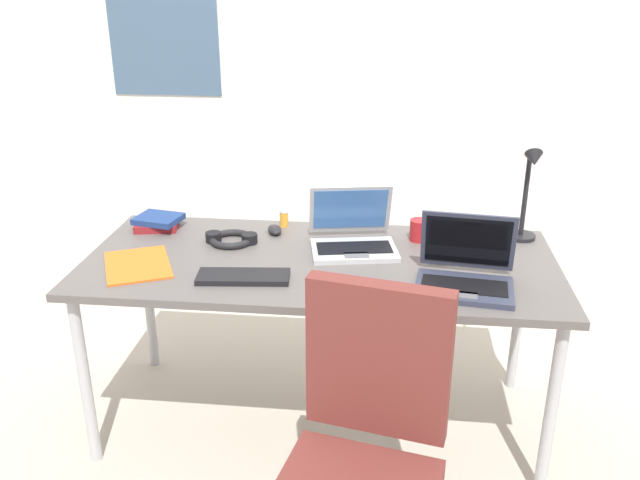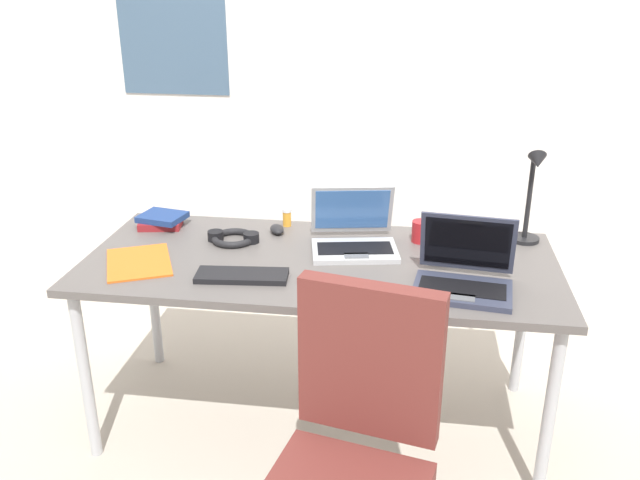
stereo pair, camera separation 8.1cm
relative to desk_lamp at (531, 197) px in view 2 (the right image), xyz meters
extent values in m
plane|color=#B7AD9E|center=(-0.80, -0.28, -0.94)|extent=(12.00, 12.00, 0.00)
cube|color=silver|center=(-0.80, 0.82, 0.36)|extent=(6.00, 0.12, 2.60)
cube|color=#3F5972|center=(-1.70, 0.76, 0.61)|extent=(0.56, 0.01, 0.76)
cube|color=#595451|center=(-0.80, -0.28, -0.21)|extent=(1.80, 0.80, 0.03)
cylinder|color=#B2B5BA|center=(-1.64, -0.62, -0.58)|extent=(0.04, 0.04, 0.71)
cylinder|color=#B2B5BA|center=(0.04, -0.62, -0.58)|extent=(0.04, 0.04, 0.71)
cylinder|color=#B2B5BA|center=(-1.64, 0.06, -0.58)|extent=(0.04, 0.04, 0.71)
cylinder|color=#B2B5BA|center=(0.04, 0.06, -0.58)|extent=(0.04, 0.04, 0.71)
cylinder|color=black|center=(0.00, 0.03, -0.19)|extent=(0.12, 0.12, 0.02)
cylinder|color=black|center=(0.00, 0.03, -0.01)|extent=(0.02, 0.02, 0.34)
cylinder|color=black|center=(0.00, -0.01, 0.16)|extent=(0.01, 0.08, 0.01)
cone|color=black|center=(0.00, -0.05, 0.16)|extent=(0.07, 0.09, 0.09)
cube|color=#B7BABC|center=(-0.67, -0.20, -0.19)|extent=(0.37, 0.28, 0.02)
cube|color=black|center=(-0.67, -0.20, -0.18)|extent=(0.31, 0.18, 0.00)
cube|color=#595B60|center=(-0.66, -0.27, -0.18)|extent=(0.10, 0.07, 0.00)
cube|color=#B7BABC|center=(-0.70, -0.05, -0.07)|extent=(0.34, 0.14, 0.22)
cube|color=#3F72BF|center=(-0.70, -0.05, -0.07)|extent=(0.30, 0.12, 0.18)
cube|color=#33384C|center=(-0.28, -0.49, -0.19)|extent=(0.36, 0.27, 0.02)
cube|color=black|center=(-0.28, -0.49, -0.18)|extent=(0.30, 0.16, 0.00)
cube|color=#595B60|center=(-0.29, -0.57, -0.18)|extent=(0.10, 0.06, 0.00)
cube|color=#33384C|center=(-0.26, -0.35, -0.07)|extent=(0.34, 0.10, 0.22)
cube|color=black|center=(-0.26, -0.36, -0.07)|extent=(0.30, 0.08, 0.19)
cube|color=black|center=(-1.05, -0.48, -0.19)|extent=(0.34, 0.15, 0.02)
ellipsoid|color=black|center=(-1.02, -0.03, -0.18)|extent=(0.09, 0.11, 0.03)
cube|color=black|center=(-0.35, -0.20, -0.19)|extent=(0.07, 0.14, 0.01)
torus|color=black|center=(-1.18, -0.15, -0.18)|extent=(0.18, 0.18, 0.03)
cylinder|color=black|center=(-1.25, -0.15, -0.18)|extent=(0.06, 0.06, 0.04)
cylinder|color=black|center=(-1.10, -0.15, -0.18)|extent=(0.06, 0.06, 0.04)
cylinder|color=gold|center=(-0.99, 0.06, -0.16)|extent=(0.04, 0.04, 0.06)
cylinder|color=white|center=(-0.99, 0.06, -0.13)|extent=(0.04, 0.04, 0.01)
cube|color=maroon|center=(-1.53, -0.04, -0.18)|extent=(0.19, 0.14, 0.03)
cube|color=navy|center=(-1.52, -0.02, -0.15)|extent=(0.21, 0.18, 0.03)
cube|color=orange|center=(-1.47, -0.41, -0.19)|extent=(0.34, 0.38, 0.01)
cylinder|color=#B21E23|center=(-0.42, -0.04, -0.15)|extent=(0.08, 0.08, 0.09)
torus|color=#B21E23|center=(-0.37, -0.04, -0.15)|extent=(0.05, 0.01, 0.05)
cube|color=brown|center=(-0.56, -0.94, -0.21)|extent=(0.42, 0.15, 0.48)
camera|label=1|loc=(-0.55, -2.60, 0.83)|focal=37.46mm
camera|label=2|loc=(-0.46, -2.59, 0.83)|focal=37.46mm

